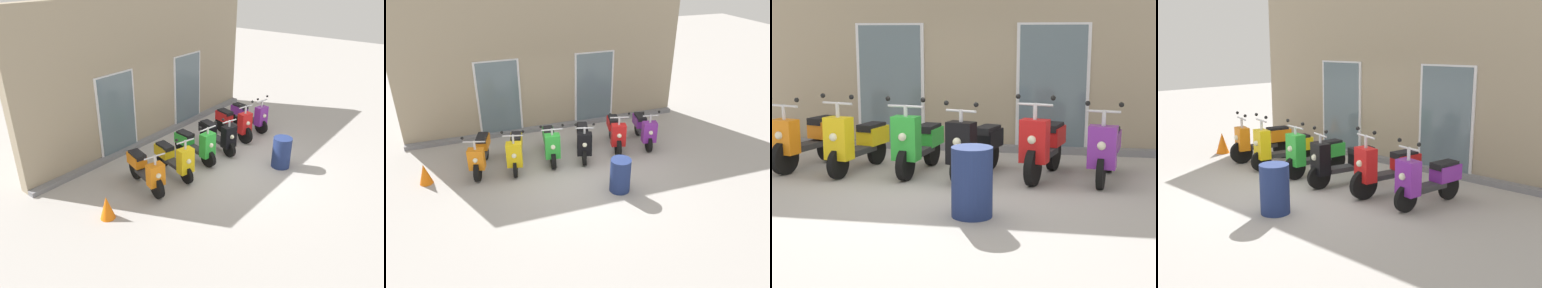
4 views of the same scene
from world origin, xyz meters
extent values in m
plane|color=#A8A39E|center=(0.00, 0.00, 0.00)|extent=(40.00, 40.00, 0.00)
cube|color=gray|center=(0.00, 2.97, 2.08)|extent=(8.56, 0.30, 4.16)
cube|color=slate|center=(0.00, 2.72, 0.06)|extent=(8.56, 0.20, 0.12)
cube|color=silver|center=(-1.49, 2.80, 1.15)|extent=(1.28, 0.04, 2.30)
cube|color=slate|center=(-1.49, 2.77, 1.15)|extent=(1.16, 0.02, 2.22)
cube|color=silver|center=(1.49, 2.80, 1.15)|extent=(1.28, 0.04, 2.30)
cube|color=slate|center=(1.49, 2.77, 1.15)|extent=(1.16, 0.02, 2.22)
cylinder|color=black|center=(-2.45, 0.44, 0.26)|extent=(0.25, 0.52, 0.51)
cylinder|color=black|center=(-2.16, 1.45, 0.26)|extent=(0.25, 0.52, 0.51)
cube|color=#2D2D30|center=(-2.30, 0.94, 0.36)|extent=(0.43, 0.70, 0.09)
cube|color=orange|center=(-2.44, 0.47, 0.58)|extent=(0.43, 0.34, 0.52)
sphere|color=#F2EFCC|center=(-2.47, 0.35, 0.62)|extent=(0.12, 0.12, 0.12)
cube|color=orange|center=(-2.19, 1.35, 0.57)|extent=(0.43, 0.58, 0.28)
cube|color=black|center=(-2.20, 1.31, 0.71)|extent=(0.38, 0.53, 0.11)
cylinder|color=silver|center=(-2.44, 0.47, 0.94)|extent=(0.06, 0.06, 0.25)
cylinder|color=silver|center=(-2.44, 0.47, 1.04)|extent=(0.51, 0.18, 0.04)
sphere|color=black|center=(-2.19, 0.40, 1.14)|extent=(0.07, 0.07, 0.07)
sphere|color=black|center=(-2.69, 0.55, 1.14)|extent=(0.07, 0.07, 0.07)
cylinder|color=black|center=(-1.55, 0.31, 0.23)|extent=(0.19, 0.46, 0.45)
cylinder|color=black|center=(-1.30, 1.35, 0.23)|extent=(0.19, 0.46, 0.45)
cube|color=#2D2D30|center=(-1.42, 0.83, 0.33)|extent=(0.41, 0.70, 0.09)
cube|color=yellow|center=(-1.54, 0.35, 0.60)|extent=(0.43, 0.32, 0.62)
sphere|color=#F2EFCC|center=(-1.57, 0.23, 0.64)|extent=(0.12, 0.12, 0.12)
cube|color=yellow|center=(-1.32, 1.25, 0.50)|extent=(0.41, 0.58, 0.28)
cube|color=black|center=(-1.33, 1.21, 0.64)|extent=(0.36, 0.53, 0.11)
cylinder|color=silver|center=(-1.54, 0.35, 1.01)|extent=(0.06, 0.06, 0.24)
cylinder|color=silver|center=(-1.54, 0.35, 1.11)|extent=(0.49, 0.15, 0.04)
sphere|color=black|center=(-1.30, 0.30, 1.21)|extent=(0.07, 0.07, 0.07)
sphere|color=black|center=(-1.78, 0.41, 1.21)|extent=(0.07, 0.07, 0.07)
cylinder|color=black|center=(-0.55, 0.40, 0.24)|extent=(0.18, 0.48, 0.47)
cylinder|color=black|center=(-0.40, 1.44, 0.24)|extent=(0.18, 0.48, 0.47)
cube|color=#2D2D30|center=(-0.47, 0.92, 0.34)|extent=(0.35, 0.68, 0.09)
cube|color=green|center=(-0.55, 0.44, 0.62)|extent=(0.41, 0.29, 0.64)
sphere|color=#F2EFCC|center=(-0.57, 0.31, 0.66)|extent=(0.12, 0.12, 0.12)
cube|color=green|center=(-0.41, 1.34, 0.49)|extent=(0.37, 0.56, 0.28)
cube|color=black|center=(-0.42, 1.30, 0.63)|extent=(0.33, 0.51, 0.11)
cylinder|color=silver|center=(-0.55, 0.44, 1.01)|extent=(0.06, 0.06, 0.18)
cylinder|color=silver|center=(-0.55, 0.44, 1.08)|extent=(0.54, 0.12, 0.04)
sphere|color=black|center=(-0.28, 0.40, 1.18)|extent=(0.07, 0.07, 0.07)
sphere|color=black|center=(-0.81, 0.48, 1.18)|extent=(0.07, 0.07, 0.07)
cylinder|color=black|center=(0.27, 0.29, 0.23)|extent=(0.22, 0.47, 0.46)
cylinder|color=black|center=(0.57, 1.34, 0.23)|extent=(0.22, 0.47, 0.46)
cube|color=#2D2D30|center=(0.42, 0.82, 0.33)|extent=(0.44, 0.73, 0.09)
cube|color=black|center=(0.28, 0.33, 0.59)|extent=(0.43, 0.34, 0.60)
sphere|color=#F2EFCC|center=(0.24, 0.21, 0.63)|extent=(0.12, 0.12, 0.12)
cube|color=black|center=(0.55, 1.25, 0.51)|extent=(0.43, 0.58, 0.28)
cube|color=black|center=(0.54, 1.21, 0.65)|extent=(0.38, 0.53, 0.11)
cylinder|color=silver|center=(0.28, 0.33, 0.97)|extent=(0.06, 0.06, 0.19)
cylinder|color=silver|center=(0.28, 0.33, 1.05)|extent=(0.45, 0.16, 0.04)
sphere|color=black|center=(0.50, 0.27, 1.15)|extent=(0.07, 0.07, 0.07)
sphere|color=black|center=(0.06, 0.39, 1.15)|extent=(0.07, 0.07, 0.07)
cylinder|color=black|center=(1.29, 0.41, 0.27)|extent=(0.24, 0.55, 0.53)
cylinder|color=black|center=(1.55, 1.44, 0.27)|extent=(0.24, 0.55, 0.53)
cube|color=#2D2D30|center=(1.42, 0.92, 0.37)|extent=(0.42, 0.70, 0.09)
cube|color=red|center=(1.30, 0.45, 0.63)|extent=(0.43, 0.33, 0.61)
sphere|color=#F2EFCC|center=(1.26, 0.32, 0.67)|extent=(0.12, 0.12, 0.12)
cube|color=red|center=(1.53, 1.34, 0.56)|extent=(0.42, 0.58, 0.28)
cube|color=black|center=(1.52, 1.30, 0.70)|extent=(0.37, 0.53, 0.11)
cylinder|color=silver|center=(1.30, 0.45, 1.04)|extent=(0.06, 0.06, 0.25)
cylinder|color=silver|center=(1.30, 0.45, 1.14)|extent=(0.49, 0.16, 0.04)
sphere|color=black|center=(1.54, 0.39, 1.24)|extent=(0.07, 0.07, 0.07)
sphere|color=black|center=(1.05, 0.51, 1.24)|extent=(0.07, 0.07, 0.07)
cylinder|color=black|center=(2.21, 0.39, 0.23)|extent=(0.17, 0.47, 0.46)
cylinder|color=black|center=(2.41, 1.43, 0.23)|extent=(0.17, 0.47, 0.46)
cube|color=#2D2D30|center=(2.31, 0.91, 0.33)|extent=(0.38, 0.69, 0.09)
cube|color=purple|center=(2.22, 0.43, 0.58)|extent=(0.42, 0.31, 0.58)
sphere|color=#F2EFCC|center=(2.20, 0.30, 0.62)|extent=(0.12, 0.12, 0.12)
cube|color=purple|center=(2.39, 1.33, 0.51)|extent=(0.39, 0.57, 0.28)
cube|color=black|center=(2.38, 1.29, 0.65)|extent=(0.34, 0.52, 0.11)
cylinder|color=silver|center=(2.22, 0.43, 0.97)|extent=(0.06, 0.06, 0.24)
cylinder|color=silver|center=(2.22, 0.43, 1.07)|extent=(0.44, 0.12, 0.04)
sphere|color=black|center=(2.44, 0.39, 1.17)|extent=(0.07, 0.07, 0.07)
sphere|color=black|center=(2.00, 0.47, 1.17)|extent=(0.07, 0.07, 0.07)
cylinder|color=navy|center=(0.66, -1.08, 0.41)|extent=(0.48, 0.48, 0.82)
cone|color=orange|center=(-3.67, 0.71, 0.26)|extent=(0.32, 0.32, 0.52)
camera|label=1|loc=(-7.56, -4.73, 4.86)|focal=35.03mm
camera|label=2|loc=(-2.66, -7.70, 5.12)|focal=35.08mm
camera|label=3|loc=(1.64, -7.30, 2.06)|focal=52.75mm
camera|label=4|loc=(6.34, -5.54, 2.71)|focal=43.05mm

